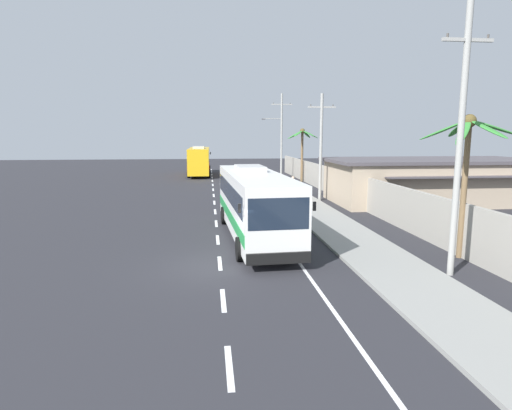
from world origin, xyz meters
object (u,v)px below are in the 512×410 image
(palm_second, at_px, (467,150))
(motorcycle_beside_bus, at_px, (272,197))
(coach_bus_foreground, at_px, (254,201))
(roadside_building, at_px, (430,181))
(utility_pole_far, at_px, (281,133))
(pedestrian_near_kerb, at_px, (293,186))
(utility_pole_nearest, at_px, (460,139))
(utility_pole_mid, at_px, (321,145))
(coach_bus_far_lane, at_px, (199,160))
(palm_nearest, at_px, (302,142))

(palm_second, bearing_deg, motorcycle_beside_bus, 112.44)
(coach_bus_foreground, xyz_separation_m, roadside_building, (15.07, 10.14, -0.16))
(utility_pole_far, relative_size, palm_second, 1.67)
(pedestrian_near_kerb, relative_size, palm_second, 0.27)
(pedestrian_near_kerb, height_order, utility_pole_nearest, utility_pole_nearest)
(utility_pole_far, xyz_separation_m, roadside_building, (8.45, -21.01, -3.74))
(motorcycle_beside_bus, height_order, utility_pole_nearest, utility_pole_nearest)
(utility_pole_mid, height_order, roadside_building, utility_pole_mid)
(utility_pole_nearest, bearing_deg, coach_bus_far_lane, 103.75)
(motorcycle_beside_bus, relative_size, palm_nearest, 0.33)
(coach_bus_far_lane, distance_m, palm_nearest, 15.06)
(coach_bus_foreground, distance_m, pedestrian_near_kerb, 14.81)
(motorcycle_beside_bus, height_order, palm_second, palm_second)
(utility_pole_mid, xyz_separation_m, utility_pole_far, (-0.05, 19.07, 1.00))
(utility_pole_nearest, distance_m, utility_pole_mid, 19.08)
(pedestrian_near_kerb, bearing_deg, utility_pole_nearest, -58.80)
(utility_pole_nearest, relative_size, utility_pole_mid, 1.16)
(coach_bus_foreground, bearing_deg, utility_pole_far, 77.99)
(coach_bus_far_lane, distance_m, utility_pole_mid, 25.54)
(pedestrian_near_kerb, relative_size, utility_pole_mid, 0.20)
(utility_pole_mid, xyz_separation_m, palm_nearest, (1.60, 14.27, -0.01))
(palm_second, relative_size, roadside_building, 0.38)
(coach_bus_foreground, relative_size, utility_pole_nearest, 1.23)
(coach_bus_foreground, height_order, utility_pole_mid, utility_pole_mid)
(utility_pole_mid, bearing_deg, coach_bus_foreground, -118.94)
(coach_bus_far_lane, relative_size, roadside_building, 0.70)
(roadside_building, bearing_deg, utility_pole_mid, 167.02)
(utility_pole_mid, distance_m, roadside_building, 9.04)
(motorcycle_beside_bus, height_order, roadside_building, roadside_building)
(coach_bus_far_lane, bearing_deg, pedestrian_near_kerb, -68.66)
(utility_pole_mid, relative_size, palm_second, 1.39)
(utility_pole_mid, bearing_deg, utility_pole_far, 90.16)
(palm_nearest, xyz_separation_m, roadside_building, (6.80, -16.21, -2.73))
(pedestrian_near_kerb, bearing_deg, palm_second, -53.19)
(palm_nearest, relative_size, palm_second, 0.98)
(coach_bus_far_lane, distance_m, roadside_building, 31.34)
(motorcycle_beside_bus, bearing_deg, utility_pole_mid, 27.45)
(utility_pole_nearest, relative_size, palm_nearest, 1.64)
(coach_bus_foreground, distance_m, utility_pole_far, 32.05)
(motorcycle_beside_bus, relative_size, roadside_building, 0.12)
(coach_bus_far_lane, distance_m, utility_pole_far, 11.55)
(utility_pole_far, bearing_deg, utility_pole_mid, -89.84)
(palm_nearest, distance_m, palm_second, 31.19)
(pedestrian_near_kerb, relative_size, utility_pole_far, 0.16)
(coach_bus_foreground, relative_size, utility_pole_mid, 1.43)
(roadside_building, bearing_deg, motorcycle_beside_bus, -178.74)
(palm_second, bearing_deg, roadside_building, 66.28)
(palm_second, height_order, roadside_building, palm_second)
(pedestrian_near_kerb, height_order, palm_second, palm_second)
(utility_pole_nearest, height_order, utility_pole_far, utility_pole_far)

